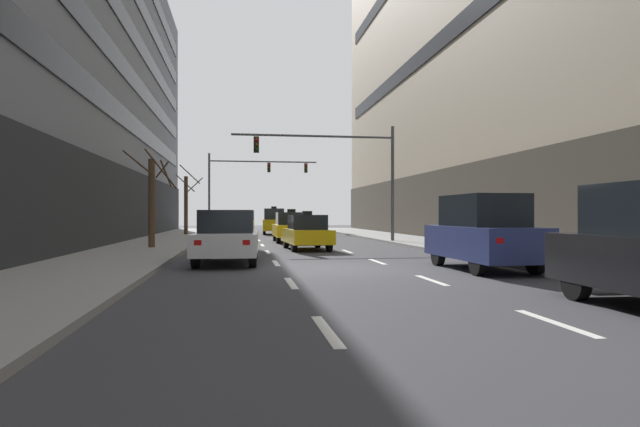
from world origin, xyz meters
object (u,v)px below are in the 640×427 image
Objects in this scene: car_parked_1 at (483,232)px; street_tree_0 at (186,203)px; traffic_signal_0 at (344,162)px; street_tree_1 at (152,200)px; taxi_driving_1 at (291,227)px; taxi_driving_4 at (274,221)px; traffic_signal_1 at (247,177)px; car_driving_3 at (227,237)px; car_driving_0 at (233,224)px; taxi_driving_2 at (307,233)px.

street_tree_0 is at bearing 113.18° from car_parked_1.
car_parked_1 is 0.50× the size of traffic_signal_0.
street_tree_1 is at bearing -90.01° from street_tree_0.
traffic_signal_0 is at bearing -33.74° from taxi_driving_1.
taxi_driving_4 is 7.09m from traffic_signal_1.
car_driving_3 is at bearing -91.97° from traffic_signal_1.
taxi_driving_4 is 0.86× the size of street_tree_0.
street_tree_0 reaches higher than car_driving_0.
traffic_signal_1 is 24.00m from street_tree_1.
car_parked_1 is 27.00m from street_tree_0.
car_driving_3 is at bearing -104.55° from taxi_driving_1.
traffic_signal_0 is at bearing -64.33° from car_driving_0.
taxi_driving_2 is at bearing 113.00° from car_parked_1.
car_driving_0 is 23.50m from car_driving_3.
car_driving_0 is 0.98× the size of car_driving_3.
car_driving_0 is 0.47× the size of traffic_signal_1.
taxi_driving_2 is 1.00× the size of street_tree_1.
street_tree_1 is at bearing 116.77° from car_driving_3.
traffic_signal_1 is (-2.31, 23.97, 4.15)m from taxi_driving_2.
car_driving_3 is 12.88m from traffic_signal_0.
car_driving_0 is 17.67m from taxi_driving_2.
taxi_driving_2 is at bearing -119.56° from traffic_signal_0.
taxi_driving_2 is 0.44× the size of traffic_signal_1.
taxi_driving_1 is at bearing -53.96° from street_tree_0.
car_driving_3 is 24.80m from taxi_driving_4.
traffic_signal_0 is at bearing 61.08° from car_driving_3.
traffic_signal_0 is (2.90, -13.77, 3.40)m from taxi_driving_4.
traffic_signal_0 is at bearing 23.76° from street_tree_1.
car_driving_0 is 3.37m from taxi_driving_4.
traffic_signal_1 reaches higher than taxi_driving_1.
traffic_signal_0 is at bearing 95.14° from car_parked_1.
street_tree_1 is at bearing -156.24° from traffic_signal_0.
traffic_signal_1 is at bearing 62.07° from street_tree_0.
taxi_driving_1 is 11.43m from street_tree_0.
car_driving_3 is 1.05× the size of car_parked_1.
car_parked_1 reaches higher than taxi_driving_1.
traffic_signal_1 reaches higher than traffic_signal_0.
taxi_driving_4 is (3.18, 1.10, 0.18)m from car_driving_0.
street_tree_0 is at bearing 89.99° from street_tree_1.
car_driving_0 is 4.01m from street_tree_0.
taxi_driving_4 reaches higher than car_parked_1.
street_tree_1 reaches higher than car_driving_0.
car_driving_0 is 1.08× the size of street_tree_1.
taxi_driving_1 is 11.96m from taxi_driving_4.
taxi_driving_1 is (3.38, -10.86, 0.01)m from car_driving_0.
taxi_driving_1 reaches higher than taxi_driving_2.
taxi_driving_2 is 0.95× the size of car_parked_1.
taxi_driving_2 is 0.99× the size of taxi_driving_4.
taxi_driving_1 is 0.92× the size of street_tree_0.
traffic_signal_1 reaches higher than street_tree_1.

